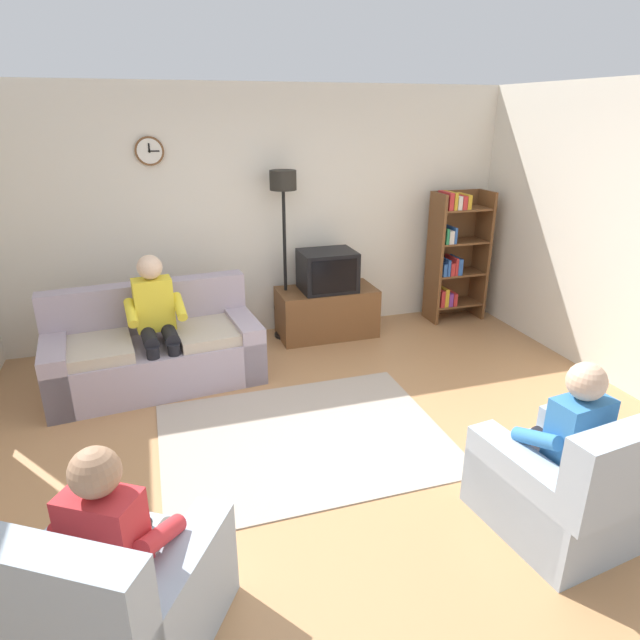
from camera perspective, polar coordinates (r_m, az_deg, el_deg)
ground_plane at (r=4.22m, az=2.45°, el=-13.81°), size 12.00×12.00×0.00m
back_wall_assembly at (r=6.11m, az=-5.98°, el=11.03°), size 6.20×0.17×2.70m
couch at (r=5.30m, az=-17.02°, el=-3.18°), size 1.98×1.07×0.90m
tv_stand at (r=6.16m, az=0.70°, el=0.86°), size 1.10×0.56×0.55m
tv at (r=5.99m, az=0.80°, el=5.23°), size 0.60×0.49×0.44m
bookshelf at (r=6.73m, az=13.92°, el=6.74°), size 0.68×0.36×1.56m
floor_lamp at (r=5.83m, az=-3.85°, el=11.60°), size 0.28×0.28×1.85m
armchair_near_window at (r=2.98m, az=-20.59°, el=-26.05°), size 1.15×1.17×0.90m
armchair_near_bookshelf at (r=3.73m, az=24.54°, el=-15.81°), size 0.90×0.97×0.90m
area_rug at (r=4.37m, az=-1.77°, el=-12.28°), size 2.20×1.70×0.01m
person_on_couch at (r=5.06m, az=-16.89°, el=0.38°), size 0.54×0.56×1.24m
person_in_left_armchair at (r=2.82m, az=-20.39°, el=-20.45°), size 0.61×0.64×1.12m
person_in_right_armchair at (r=3.60m, az=24.25°, el=-11.08°), size 0.55×0.57×1.12m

